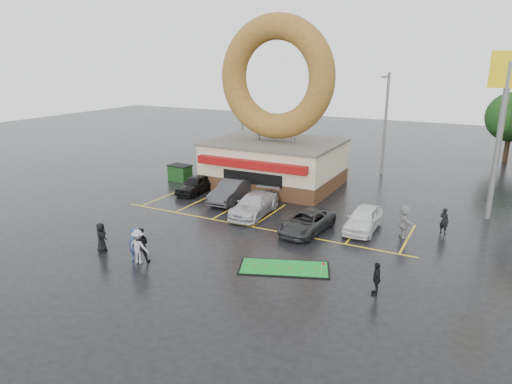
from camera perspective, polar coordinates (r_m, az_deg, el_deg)
The scene contains 20 objects.
ground at distance 25.92m, azimuth -4.06°, elevation -6.71°, with size 120.00×120.00×0.00m, color black.
donut_shop at distance 37.13m, azimuth 2.42°, elevation 7.55°, with size 10.20×8.70×13.50m.
shell_sign at distance 32.33m, azimuth 28.61°, elevation 9.51°, with size 2.20×0.36×10.60m.
streetlight_left at distance 46.40m, azimuth -1.77°, elevation 9.72°, with size 0.40×2.21×9.00m.
streetlight_mid at distance 42.37m, azimuth 15.85°, elevation 8.48°, with size 0.40×2.21×9.00m.
tree_far_d at distance 52.53m, azimuth 29.31°, elevation 8.17°, with size 4.90×4.90×7.00m.
car_black at distance 35.95m, azimuth -7.58°, elevation 0.96°, with size 1.61×4.00×1.36m, color black.
car_dgrey at distance 33.55m, azimuth -3.05°, elevation 0.15°, with size 1.66×4.77×1.57m, color #323234.
car_silver at distance 30.63m, azimuth -0.21°, elevation -1.55°, with size 2.02×4.96×1.44m, color #B5B5BB.
car_grey at distance 27.79m, azimuth 6.37°, elevation -3.74°, with size 2.10×4.55×1.27m, color #29292B.
car_white at distance 28.61m, azimuth 13.28°, elevation -3.30°, with size 1.71×4.26×1.45m, color white.
person_blue at distance 24.42m, azimuth -14.97°, elevation -6.42°, with size 0.67×0.44×1.83m, color navy.
person_blackjkt at distance 24.26m, azimuth -14.24°, elevation -6.47°, with size 0.90×0.70×1.86m, color black.
person_hoodie at distance 24.18m, azimuth -14.45°, elevation -6.60°, with size 1.19×0.68×1.84m, color #959497.
person_bystander at distance 26.20m, azimuth -18.79°, elevation -5.38°, with size 0.80×0.52×1.64m, color black.
person_cameraman at distance 21.23m, azimuth 14.83°, elevation -10.41°, with size 0.90×0.37×1.53m, color black.
person_walker_near at distance 28.12m, azimuth 18.06°, elevation -3.47°, with size 1.83×0.58×1.97m, color gray.
person_walker_far at distance 29.54m, azimuth 22.45°, elevation -3.35°, with size 0.59×0.38×1.61m, color black.
dumpster at distance 39.77m, azimuth -9.47°, elevation 2.32°, with size 1.80×1.20×1.30m, color #1A451A.
putting_green at distance 23.22m, azimuth 3.55°, elevation -9.45°, with size 4.92×3.44×0.56m.
Camera 1 is at (12.67, -20.21, 10.13)m, focal length 32.00 mm.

